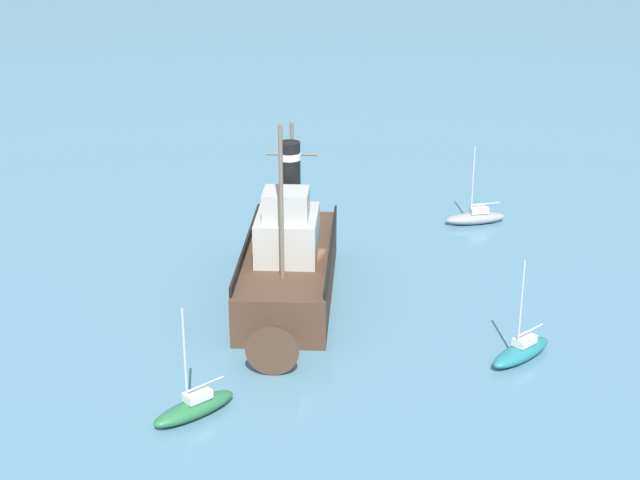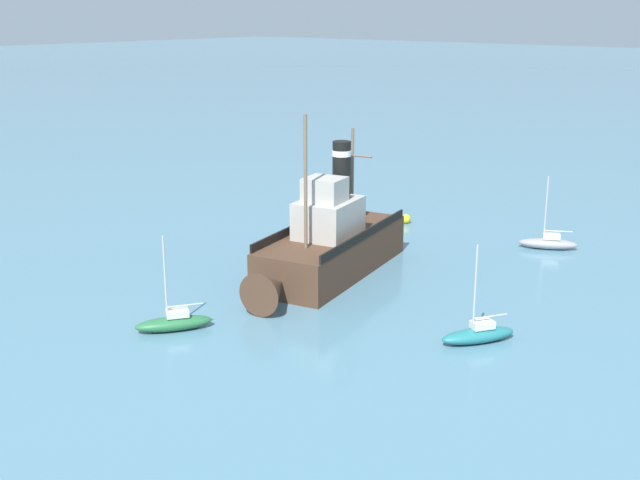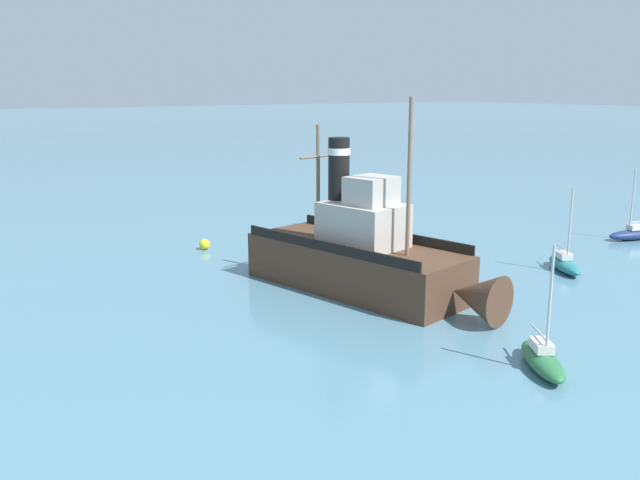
% 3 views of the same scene
% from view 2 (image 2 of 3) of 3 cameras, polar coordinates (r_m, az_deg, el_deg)
% --- Properties ---
extents(ground_plane, '(600.00, 600.00, 0.00)m').
position_cam_2_polar(ground_plane, '(48.05, 1.03, -2.52)').
color(ground_plane, teal).
extents(old_tugboat, '(6.94, 14.79, 9.90)m').
position_cam_2_polar(old_tugboat, '(47.57, 0.54, -0.39)').
color(old_tugboat, '#4C3323').
rests_on(old_tugboat, ground).
extents(sailboat_teal, '(2.91, 3.82, 4.90)m').
position_cam_2_polar(sailboat_teal, '(39.24, 11.20, -6.57)').
color(sailboat_teal, '#23757A').
rests_on(sailboat_teal, ground).
extents(sailboat_green, '(2.97, 3.80, 4.90)m').
position_cam_2_polar(sailboat_green, '(40.54, -10.34, -5.76)').
color(sailboat_green, '#286B3D').
rests_on(sailboat_green, ground).
extents(sailboat_grey, '(3.87, 2.75, 4.90)m').
position_cam_2_polar(sailboat_grey, '(55.26, 15.92, -0.18)').
color(sailboat_grey, gray).
rests_on(sailboat_grey, ground).
extents(mooring_buoy, '(0.69, 0.69, 0.69)m').
position_cam_2_polar(mooring_buoy, '(59.83, 6.14, 1.51)').
color(mooring_buoy, yellow).
rests_on(mooring_buoy, ground).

